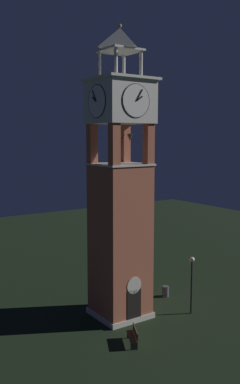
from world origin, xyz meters
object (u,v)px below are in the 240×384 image
(park_bench, at_px, (133,336))
(lamp_post, at_px, (192,275))
(clock_tower, at_px, (120,200))
(trash_bin, at_px, (165,291))

(park_bench, bearing_deg, lamp_post, 12.39)
(clock_tower, xyz_separation_m, lamp_post, (4.17, -2.53, -5.18))
(trash_bin, bearing_deg, park_bench, -143.97)
(clock_tower, distance_m, trash_bin, 8.97)
(lamp_post, distance_m, trash_bin, 4.19)
(lamp_post, bearing_deg, park_bench, -167.61)
(clock_tower, height_order, lamp_post, clock_tower)
(clock_tower, bearing_deg, park_bench, -113.65)
(park_bench, bearing_deg, trash_bin, 36.03)
(clock_tower, distance_m, park_bench, 8.53)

